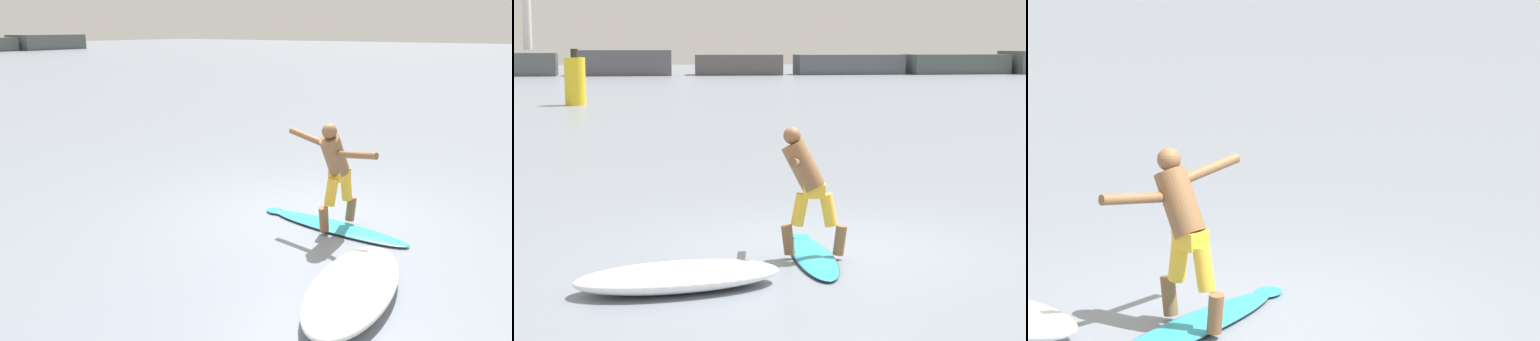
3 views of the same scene
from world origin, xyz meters
The scene contains 4 objects.
ground_plane centered at (0.00, 0.00, 0.00)m, with size 200.00×200.00×0.00m, color gray.
surfboard centered at (-0.23, -0.51, 0.03)m, with size 0.55×2.32×0.19m.
surfer centered at (-0.33, -0.53, 0.94)m, with size 0.82×1.47×1.51m.
wave_foam_at_tail centered at (-1.85, -1.58, 0.14)m, with size 2.25×1.15×0.27m.
Camera 1 is at (-6.27, -3.54, 2.77)m, focal length 35.00 mm.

